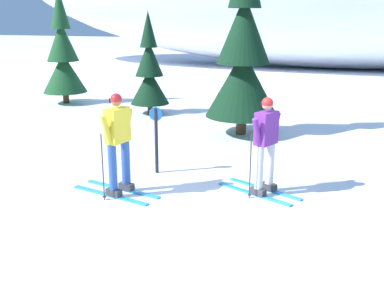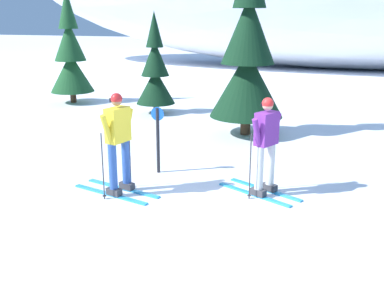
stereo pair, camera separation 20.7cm
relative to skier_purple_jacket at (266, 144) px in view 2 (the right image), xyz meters
name	(u,v)px [view 2 (the right image)]	position (x,y,z in m)	size (l,w,h in m)	color
ground_plane	(224,211)	(-0.49, -0.96, -0.95)	(120.00, 120.00, 0.00)	white
skier_purple_jacket	(266,144)	(0.00, 0.00, 0.00)	(1.62, 1.10, 1.79)	#2893CC
skier_yellow_jacket	(118,141)	(-2.51, -0.79, 0.04)	(1.75, 0.86, 1.86)	#2893CC
pine_tree_far_left	(70,56)	(-8.42, 6.88, 0.78)	(1.60, 1.60, 4.14)	#47301E
pine_tree_center_left	(155,72)	(-4.69, 6.07, 0.44)	(1.28, 1.28, 3.33)	#47301E
pine_tree_center_right	(248,56)	(-1.24, 4.22, 1.19)	(1.98, 1.98, 5.12)	#47301E
trail_marker_post	(158,136)	(-2.29, 0.51, -0.16)	(0.28, 0.07, 1.39)	black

